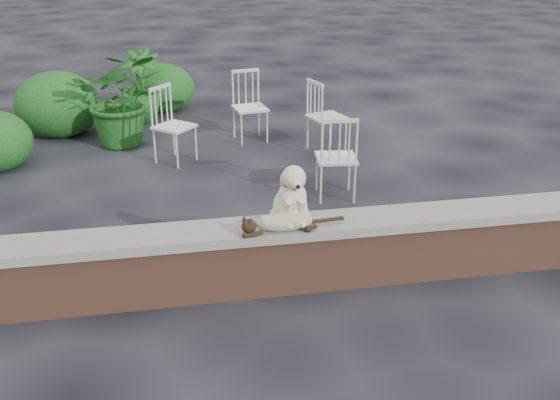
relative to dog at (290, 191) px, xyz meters
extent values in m
plane|color=black|center=(0.32, -0.03, -0.84)|extent=(60.00, 60.00, 0.00)
cube|color=brown|center=(0.32, -0.03, -0.59)|extent=(6.00, 0.30, 0.50)
cube|color=slate|center=(0.32, -0.03, -0.30)|extent=(6.20, 0.40, 0.08)
imported|color=#144815|center=(-1.45, 3.99, -0.21)|extent=(1.15, 1.00, 1.26)
imported|color=#144815|center=(-1.22, 5.07, -0.32)|extent=(0.68, 0.68, 1.05)
ellipsoid|color=#144815|center=(-2.36, 4.63, -0.43)|extent=(1.17, 1.08, 0.93)
ellipsoid|color=#144815|center=(-0.90, 5.61, -0.50)|extent=(0.98, 0.90, 0.77)
camera|label=1|loc=(-0.95, -4.63, 1.99)|focal=41.89mm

